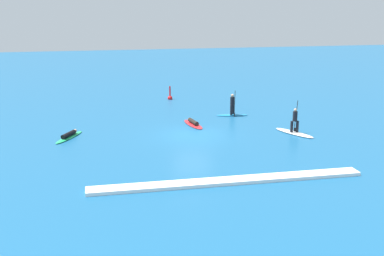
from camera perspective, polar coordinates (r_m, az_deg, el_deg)
ground_plane at (r=33.06m, az=-0.00°, el=-0.84°), size 120.00×120.00×0.00m
surfer_on_blue_board at (r=38.65m, az=4.73°, el=2.21°), size 2.55×0.87×2.10m
surfer_on_green_board at (r=33.39m, az=-14.19°, el=-0.89°), size 2.00×3.11×0.41m
surfer_on_white_board at (r=34.08m, az=11.90°, el=-0.07°), size 2.14×3.28×2.26m
surfer_on_red_board at (r=35.73m, az=0.13°, el=0.56°), size 1.28×3.10×0.40m
marker_buoy at (r=45.09m, az=-2.59°, el=3.65°), size 0.45×0.45×1.34m
wave_crest at (r=24.63m, az=4.27°, el=-6.20°), size 14.05×0.90×0.18m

